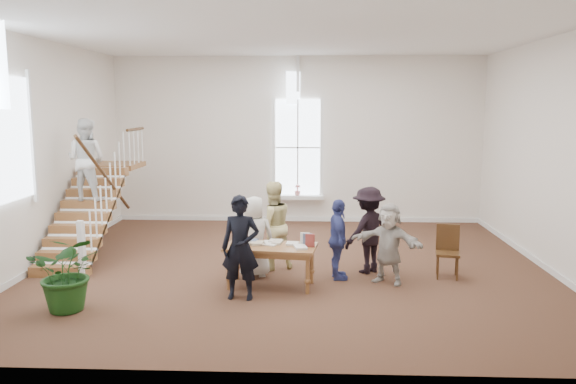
{
  "coord_description": "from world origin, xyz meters",
  "views": [
    {
      "loc": [
        0.38,
        -10.84,
        3.19
      ],
      "look_at": [
        -0.09,
        0.4,
        1.45
      ],
      "focal_mm": 35.0,
      "sensor_mm": 36.0,
      "label": 1
    }
  ],
  "objects_px": {
    "woman_cluster_b": "(368,230)",
    "police_officer": "(241,248)",
    "library_table": "(270,250)",
    "elderly_woman": "(254,237)",
    "woman_cluster_c": "(389,244)",
    "floor_plant": "(69,272)",
    "side_chair": "(448,248)",
    "person_yellow": "(272,225)",
    "woman_cluster_a": "(338,239)"
  },
  "relations": [
    {
      "from": "elderly_woman",
      "to": "side_chair",
      "type": "height_order",
      "value": "elderly_woman"
    },
    {
      "from": "library_table",
      "to": "floor_plant",
      "type": "xyz_separation_m",
      "value": [
        -3.06,
        -1.31,
        -0.05
      ]
    },
    {
      "from": "woman_cluster_a",
      "to": "floor_plant",
      "type": "relative_size",
      "value": 1.22
    },
    {
      "from": "library_table",
      "to": "woman_cluster_c",
      "type": "xyz_separation_m",
      "value": [
        2.12,
        0.28,
        0.07
      ]
    },
    {
      "from": "woman_cluster_a",
      "to": "library_table",
      "type": "bearing_deg",
      "value": 106.53
    },
    {
      "from": "library_table",
      "to": "police_officer",
      "type": "xyz_separation_m",
      "value": [
        -0.44,
        -0.66,
        0.21
      ]
    },
    {
      "from": "library_table",
      "to": "woman_cluster_a",
      "type": "distance_m",
      "value": 1.31
    },
    {
      "from": "police_officer",
      "to": "floor_plant",
      "type": "relative_size",
      "value": 1.42
    },
    {
      "from": "floor_plant",
      "to": "side_chair",
      "type": "distance_m",
      "value": 6.66
    },
    {
      "from": "side_chair",
      "to": "elderly_woman",
      "type": "bearing_deg",
      "value": -167.25
    },
    {
      "from": "woman_cluster_a",
      "to": "woman_cluster_c",
      "type": "distance_m",
      "value": 0.92
    },
    {
      "from": "library_table",
      "to": "woman_cluster_a",
      "type": "height_order",
      "value": "woman_cluster_a"
    },
    {
      "from": "woman_cluster_c",
      "to": "side_chair",
      "type": "relative_size",
      "value": 1.49
    },
    {
      "from": "floor_plant",
      "to": "police_officer",
      "type": "bearing_deg",
      "value": 13.94
    },
    {
      "from": "woman_cluster_a",
      "to": "floor_plant",
      "type": "xyz_separation_m",
      "value": [
        -4.27,
        -1.79,
        -0.14
      ]
    },
    {
      "from": "police_officer",
      "to": "person_yellow",
      "type": "distance_m",
      "value": 1.8
    },
    {
      "from": "woman_cluster_b",
      "to": "side_chair",
      "type": "distance_m",
      "value": 1.51
    },
    {
      "from": "elderly_woman",
      "to": "person_yellow",
      "type": "relative_size",
      "value": 0.88
    },
    {
      "from": "woman_cluster_b",
      "to": "floor_plant",
      "type": "height_order",
      "value": "woman_cluster_b"
    },
    {
      "from": "person_yellow",
      "to": "side_chair",
      "type": "xyz_separation_m",
      "value": [
        3.32,
        -0.36,
        -0.32
      ]
    },
    {
      "from": "woman_cluster_c",
      "to": "floor_plant",
      "type": "distance_m",
      "value": 5.41
    },
    {
      "from": "side_chair",
      "to": "person_yellow",
      "type": "bearing_deg",
      "value": -175.65
    },
    {
      "from": "person_yellow",
      "to": "police_officer",
      "type": "bearing_deg",
      "value": 53.02
    },
    {
      "from": "woman_cluster_a",
      "to": "side_chair",
      "type": "height_order",
      "value": "woman_cluster_a"
    },
    {
      "from": "woman_cluster_b",
      "to": "police_officer",
      "type": "bearing_deg",
      "value": -3.5
    },
    {
      "from": "woman_cluster_a",
      "to": "floor_plant",
      "type": "distance_m",
      "value": 4.64
    },
    {
      "from": "person_yellow",
      "to": "woman_cluster_a",
      "type": "bearing_deg",
      "value": 130.02
    },
    {
      "from": "library_table",
      "to": "elderly_woman",
      "type": "xyz_separation_m",
      "value": [
        -0.34,
        0.59,
        0.1
      ]
    },
    {
      "from": "elderly_woman",
      "to": "person_yellow",
      "type": "height_order",
      "value": "person_yellow"
    },
    {
      "from": "floor_plant",
      "to": "side_chair",
      "type": "height_order",
      "value": "floor_plant"
    },
    {
      "from": "woman_cluster_b",
      "to": "floor_plant",
      "type": "xyz_separation_m",
      "value": [
        -4.87,
        -2.24,
        -0.22
      ]
    },
    {
      "from": "woman_cluster_c",
      "to": "woman_cluster_b",
      "type": "bearing_deg",
      "value": 144.33
    },
    {
      "from": "woman_cluster_c",
      "to": "police_officer",
      "type": "bearing_deg",
      "value": -130.24
    },
    {
      "from": "person_yellow",
      "to": "woman_cluster_b",
      "type": "relative_size",
      "value": 1.04
    },
    {
      "from": "police_officer",
      "to": "person_yellow",
      "type": "xyz_separation_m",
      "value": [
        0.4,
        1.75,
        -0.0
      ]
    },
    {
      "from": "person_yellow",
      "to": "side_chair",
      "type": "bearing_deg",
      "value": 149.76
    },
    {
      "from": "woman_cluster_c",
      "to": "floor_plant",
      "type": "relative_size",
      "value": 1.19
    },
    {
      "from": "library_table",
      "to": "side_chair",
      "type": "xyz_separation_m",
      "value": [
        3.28,
        0.73,
        -0.11
      ]
    },
    {
      "from": "person_yellow",
      "to": "woman_cluster_c",
      "type": "height_order",
      "value": "person_yellow"
    },
    {
      "from": "library_table",
      "to": "woman_cluster_c",
      "type": "relative_size",
      "value": 1.14
    },
    {
      "from": "person_yellow",
      "to": "woman_cluster_a",
      "type": "height_order",
      "value": "person_yellow"
    },
    {
      "from": "woman_cluster_a",
      "to": "woman_cluster_b",
      "type": "relative_size",
      "value": 0.9
    },
    {
      "from": "woman_cluster_a",
      "to": "side_chair",
      "type": "bearing_deg",
      "value": -88.11
    },
    {
      "from": "woman_cluster_c",
      "to": "floor_plant",
      "type": "xyz_separation_m",
      "value": [
        -5.17,
        -1.59,
        -0.12
      ]
    },
    {
      "from": "elderly_woman",
      "to": "police_officer",
      "type": "bearing_deg",
      "value": 76.9
    },
    {
      "from": "elderly_woman",
      "to": "side_chair",
      "type": "distance_m",
      "value": 3.63
    },
    {
      "from": "person_yellow",
      "to": "woman_cluster_b",
      "type": "distance_m",
      "value": 1.86
    },
    {
      "from": "library_table",
      "to": "woman_cluster_c",
      "type": "height_order",
      "value": "woman_cluster_c"
    },
    {
      "from": "police_officer",
      "to": "floor_plant",
      "type": "distance_m",
      "value": 2.71
    },
    {
      "from": "side_chair",
      "to": "woman_cluster_c",
      "type": "bearing_deg",
      "value": -148.33
    }
  ]
}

